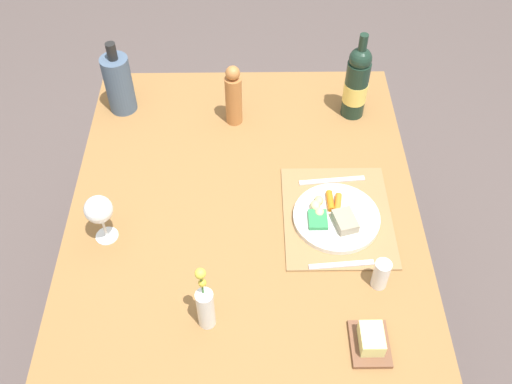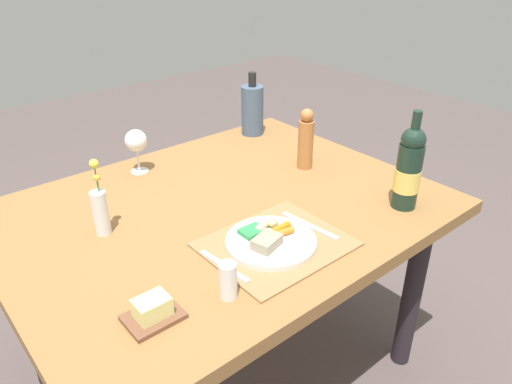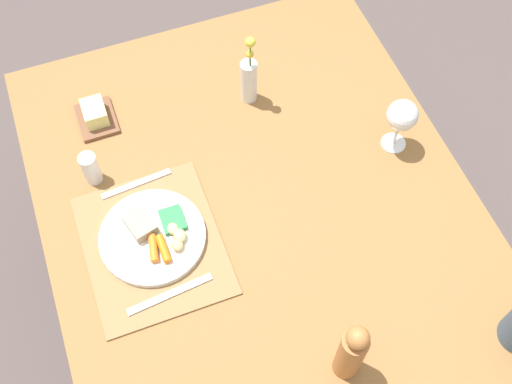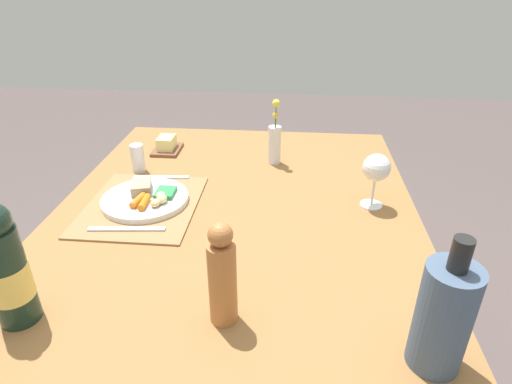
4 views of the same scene
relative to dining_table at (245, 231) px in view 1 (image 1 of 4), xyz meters
name	(u,v)px [view 1 (image 1 of 4)]	position (x,y,z in m)	size (l,w,h in m)	color
ground_plane	(247,329)	(0.00, 0.00, -0.67)	(8.00, 8.00, 0.00)	#534745
dining_table	(245,231)	(0.00, 0.00, 0.00)	(1.39, 1.08, 0.76)	olive
placemat	(337,216)	(-0.02, -0.28, 0.09)	(0.39, 0.33, 0.01)	olive
dinner_plate	(336,217)	(-0.03, -0.28, 0.11)	(0.26, 0.26, 0.05)	silver
fork	(341,265)	(-0.20, -0.28, 0.10)	(0.02, 0.19, 0.01)	silver
knife	(332,180)	(0.12, -0.28, 0.10)	(0.02, 0.21, 0.01)	silver
salt_shaker	(381,274)	(-0.26, -0.37, 0.14)	(0.04, 0.04, 0.10)	white
wine_bottle	(357,83)	(0.46, -0.38, 0.22)	(0.08, 0.08, 0.33)	#192F23
cooler_bottle	(119,83)	(0.49, 0.44, 0.20)	(0.10, 0.10, 0.27)	#445771
butter_dish	(371,341)	(-0.44, -0.32, 0.11)	(0.13, 0.10, 0.06)	brown
pepper_mill	(234,96)	(0.42, 0.04, 0.20)	(0.06, 0.06, 0.23)	#B36E39
flower_vase	(205,306)	(-0.37, 0.10, 0.17)	(0.05, 0.05, 0.24)	silver
wine_glass	(99,211)	(-0.08, 0.41, 0.21)	(0.08, 0.08, 0.17)	white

